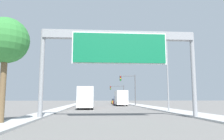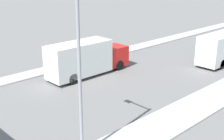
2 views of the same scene
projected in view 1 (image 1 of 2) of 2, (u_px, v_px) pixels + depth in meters
The scene contains 11 objects.
sidewalk_right at pixel (131, 104), 60.06m from camera, with size 3.00×120.00×0.15m.
median_strip_left at pixel (76, 104), 58.98m from camera, with size 2.00×120.00×0.15m.
sign_gantry at pixel (119, 47), 18.59m from camera, with size 13.28×0.73×7.40m.
car_mid_center at pixel (117, 102), 56.61m from camera, with size 1.89×4.47×1.46m.
car_far_right at pixel (115, 101), 63.85m from camera, with size 1.73×4.70×1.50m.
truck_box_primary at pixel (86, 98), 34.53m from camera, with size 2.36×8.74×3.34m.
truck_box_secondary at pixel (121, 98), 48.51m from camera, with size 2.33×8.95×3.27m.
traffic_light_near_intersection at pixel (130, 85), 48.61m from camera, with size 3.67×0.32×6.88m.
traffic_light_mid_block at pixel (119, 91), 68.28m from camera, with size 4.67×0.32×5.70m.
palm_tree_foreground at pixel (6, 41), 14.24m from camera, with size 3.00×3.00×6.92m.
street_lamp_right at pixel (165, 67), 27.04m from camera, with size 2.50×0.28×9.35m.
Camera 1 is at (-1.97, -0.22, 1.67)m, focal length 35.00 mm.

